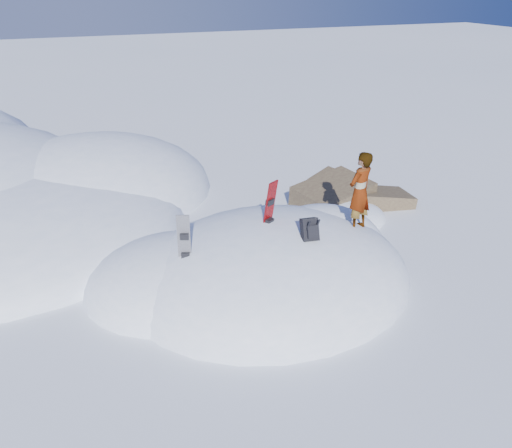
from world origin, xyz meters
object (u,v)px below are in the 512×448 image
object	(u,v)px
snowboard_dark	(185,247)
backpack	(310,230)
snowboard_red	(269,213)
person	(360,191)

from	to	relation	value
snowboard_dark	backpack	size ratio (longest dim) A/B	2.52
snowboard_red	person	size ratio (longest dim) A/B	0.86
snowboard_dark	person	size ratio (longest dim) A/B	0.78
person	backpack	bearing A→B (deg)	-0.22
backpack	person	xyz separation A→B (m)	(1.66, 0.67, 0.41)
snowboard_red	person	world-z (taller)	person
snowboard_dark	backpack	xyz separation A→B (m)	(2.71, -0.70, 0.27)
snowboard_dark	person	world-z (taller)	person
snowboard_red	backpack	size ratio (longest dim) A/B	2.78
snowboard_dark	snowboard_red	bearing A→B (deg)	28.59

